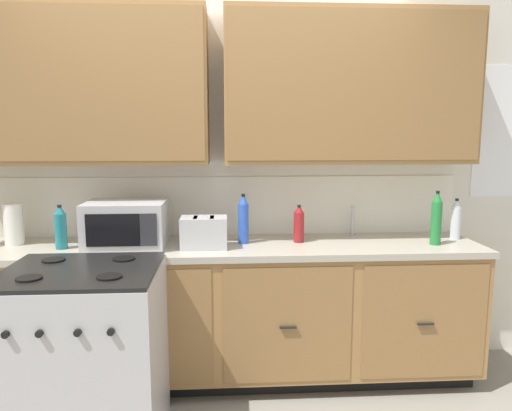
% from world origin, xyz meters
% --- Properties ---
extents(ground_plane, '(8.22, 8.22, 0.00)m').
position_xyz_m(ground_plane, '(0.00, 0.00, 0.00)').
color(ground_plane, gray).
extents(wall_unit, '(4.49, 0.40, 2.60)m').
position_xyz_m(wall_unit, '(0.00, 0.50, 1.67)').
color(wall_unit, silver).
rests_on(wall_unit, ground_plane).
extents(counter_run, '(3.32, 0.64, 0.91)m').
position_xyz_m(counter_run, '(0.00, 0.30, 0.47)').
color(counter_run, black).
rests_on(counter_run, ground_plane).
extents(stove_range, '(0.76, 0.68, 0.95)m').
position_xyz_m(stove_range, '(-0.67, -0.33, 0.47)').
color(stove_range, '#B7B7BC').
rests_on(stove_range, ground_plane).
extents(microwave, '(0.48, 0.37, 0.28)m').
position_xyz_m(microwave, '(-0.56, 0.28, 1.05)').
color(microwave, '#B7B7BC').
rests_on(microwave, counter_run).
extents(toaster, '(0.28, 0.18, 0.19)m').
position_xyz_m(toaster, '(-0.08, 0.22, 1.00)').
color(toaster, '#B7B7BC').
rests_on(toaster, counter_run).
extents(sink_faucet, '(0.02, 0.02, 0.20)m').
position_xyz_m(sink_faucet, '(0.92, 0.51, 1.01)').
color(sink_faucet, '#B2B5BA').
rests_on(sink_faucet, counter_run).
extents(paper_towel_roll, '(0.12, 0.12, 0.26)m').
position_xyz_m(paper_towel_roll, '(-1.27, 0.38, 1.04)').
color(paper_towel_roll, white).
rests_on(paper_towel_roll, counter_run).
extents(bottle_green, '(0.07, 0.07, 0.34)m').
position_xyz_m(bottle_green, '(1.37, 0.21, 1.07)').
color(bottle_green, '#237A38').
rests_on(bottle_green, counter_run).
extents(bottle_red, '(0.07, 0.07, 0.24)m').
position_xyz_m(bottle_red, '(0.52, 0.33, 1.02)').
color(bottle_red, maroon).
rests_on(bottle_red, counter_run).
extents(bottle_clear, '(0.06, 0.06, 0.27)m').
position_xyz_m(bottle_clear, '(1.57, 0.36, 1.04)').
color(bottle_clear, silver).
rests_on(bottle_clear, counter_run).
extents(bottle_blue, '(0.07, 0.07, 0.32)m').
position_xyz_m(bottle_blue, '(0.16, 0.32, 1.06)').
color(bottle_blue, blue).
rests_on(bottle_blue, counter_run).
extents(bottle_teal, '(0.07, 0.07, 0.27)m').
position_xyz_m(bottle_teal, '(-0.94, 0.25, 1.04)').
color(bottle_teal, '#1E707A').
rests_on(bottle_teal, counter_run).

